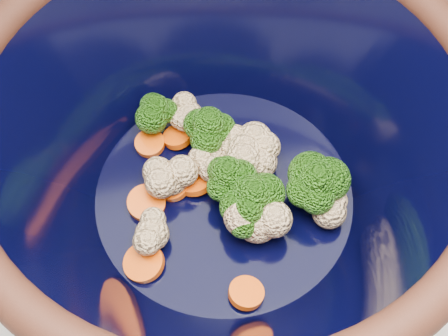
% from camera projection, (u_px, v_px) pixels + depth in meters
% --- Properties ---
extents(mixing_bowl, '(0.42, 0.42, 0.17)m').
position_uv_depth(mixing_bowl, '(224.00, 156.00, 0.46)').
color(mixing_bowl, black).
rests_on(mixing_bowl, counter).
extents(vegetable_pile, '(0.18, 0.20, 0.06)m').
position_uv_depth(vegetable_pile, '(237.00, 175.00, 0.49)').
color(vegetable_pile, '#608442').
rests_on(vegetable_pile, mixing_bowl).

